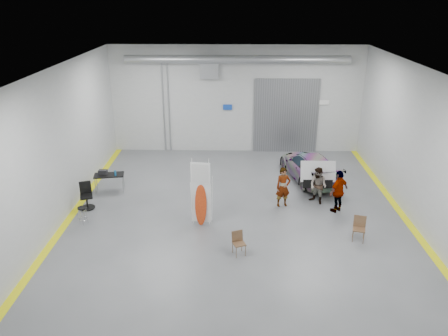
{
  "coord_description": "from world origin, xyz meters",
  "views": [
    {
      "loc": [
        -0.24,
        -16.01,
        8.58
      ],
      "look_at": [
        -0.58,
        1.52,
        1.5
      ],
      "focal_mm": 35.0,
      "sensor_mm": 36.0,
      "label": 1
    }
  ],
  "objects_px": {
    "person_b": "(318,186)",
    "person_c": "(339,191)",
    "sedan_car": "(309,166)",
    "work_table": "(107,175)",
    "surfboard_display": "(201,199)",
    "person_a": "(283,187)",
    "folding_chair_near": "(239,248)",
    "office_chair": "(87,197)",
    "shop_stool": "(83,216)",
    "folding_chair_far": "(358,233)"
  },
  "relations": [
    {
      "from": "shop_stool",
      "to": "sedan_car",
      "type": "bearing_deg",
      "value": 25.95
    },
    {
      "from": "sedan_car",
      "to": "office_chair",
      "type": "relative_size",
      "value": 3.97
    },
    {
      "from": "folding_chair_near",
      "to": "work_table",
      "type": "xyz_separation_m",
      "value": [
        -5.96,
        5.14,
        0.57
      ]
    },
    {
      "from": "work_table",
      "to": "person_b",
      "type": "bearing_deg",
      "value": -6.2
    },
    {
      "from": "surfboard_display",
      "to": "person_b",
      "type": "bearing_deg",
      "value": 27.93
    },
    {
      "from": "person_b",
      "to": "work_table",
      "type": "bearing_deg",
      "value": -142.26
    },
    {
      "from": "sedan_car",
      "to": "person_a",
      "type": "distance_m",
      "value": 3.39
    },
    {
      "from": "person_b",
      "to": "work_table",
      "type": "height_order",
      "value": "person_b"
    },
    {
      "from": "person_b",
      "to": "office_chair",
      "type": "relative_size",
      "value": 1.43
    },
    {
      "from": "folding_chair_near",
      "to": "office_chair",
      "type": "distance_m",
      "value": 7.29
    },
    {
      "from": "shop_stool",
      "to": "work_table",
      "type": "bearing_deg",
      "value": 86.36
    },
    {
      "from": "folding_chair_near",
      "to": "surfboard_display",
      "type": "bearing_deg",
      "value": 102.77
    },
    {
      "from": "surfboard_display",
      "to": "office_chair",
      "type": "height_order",
      "value": "surfboard_display"
    },
    {
      "from": "surfboard_display",
      "to": "work_table",
      "type": "distance_m",
      "value": 5.43
    },
    {
      "from": "sedan_car",
      "to": "work_table",
      "type": "xyz_separation_m",
      "value": [
        -9.5,
        -1.65,
        0.18
      ]
    },
    {
      "from": "work_table",
      "to": "folding_chair_far",
      "type": "bearing_deg",
      "value": -21.64
    },
    {
      "from": "folding_chair_near",
      "to": "work_table",
      "type": "relative_size",
      "value": 0.6
    },
    {
      "from": "sedan_car",
      "to": "work_table",
      "type": "relative_size",
      "value": 3.18
    },
    {
      "from": "person_a",
      "to": "person_c",
      "type": "height_order",
      "value": "person_c"
    },
    {
      "from": "sedan_car",
      "to": "work_table",
      "type": "height_order",
      "value": "sedan_car"
    },
    {
      "from": "shop_stool",
      "to": "work_table",
      "type": "distance_m",
      "value": 3.11
    },
    {
      "from": "folding_chair_far",
      "to": "folding_chair_near",
      "type": "bearing_deg",
      "value": -151.16
    },
    {
      "from": "folding_chair_near",
      "to": "work_table",
      "type": "height_order",
      "value": "work_table"
    },
    {
      "from": "person_b",
      "to": "surfboard_display",
      "type": "bearing_deg",
      "value": -114.09
    },
    {
      "from": "office_chair",
      "to": "folding_chair_near",
      "type": "bearing_deg",
      "value": -46.77
    },
    {
      "from": "person_c",
      "to": "shop_stool",
      "type": "height_order",
      "value": "person_c"
    },
    {
      "from": "person_a",
      "to": "work_table",
      "type": "bearing_deg",
      "value": 156.88
    },
    {
      "from": "person_c",
      "to": "folding_chair_far",
      "type": "height_order",
      "value": "person_c"
    },
    {
      "from": "folding_chair_near",
      "to": "folding_chair_far",
      "type": "distance_m",
      "value": 4.55
    },
    {
      "from": "person_c",
      "to": "office_chair",
      "type": "height_order",
      "value": "person_c"
    },
    {
      "from": "person_b",
      "to": "folding_chair_far",
      "type": "xyz_separation_m",
      "value": [
        0.97,
        -3.1,
        -0.53
      ]
    },
    {
      "from": "surfboard_display",
      "to": "folding_chair_near",
      "type": "xyz_separation_m",
      "value": [
        1.45,
        -2.13,
        -0.86
      ]
    },
    {
      "from": "person_c",
      "to": "office_chair",
      "type": "xyz_separation_m",
      "value": [
        -10.58,
        0.11,
        -0.42
      ]
    },
    {
      "from": "person_b",
      "to": "person_c",
      "type": "distance_m",
      "value": 1.05
    },
    {
      "from": "shop_stool",
      "to": "work_table",
      "type": "xyz_separation_m",
      "value": [
        0.2,
        3.07,
        0.48
      ]
    },
    {
      "from": "person_c",
      "to": "folding_chair_near",
      "type": "relative_size",
      "value": 2.17
    },
    {
      "from": "office_chair",
      "to": "shop_stool",
      "type": "bearing_deg",
      "value": -97.97
    },
    {
      "from": "sedan_car",
      "to": "work_table",
      "type": "bearing_deg",
      "value": -2.86
    },
    {
      "from": "person_b",
      "to": "person_c",
      "type": "relative_size",
      "value": 0.89
    },
    {
      "from": "person_b",
      "to": "surfboard_display",
      "type": "distance_m",
      "value": 5.31
    },
    {
      "from": "person_a",
      "to": "shop_stool",
      "type": "height_order",
      "value": "person_a"
    },
    {
      "from": "work_table",
      "to": "sedan_car",
      "type": "bearing_deg",
      "value": 9.86
    },
    {
      "from": "surfboard_display",
      "to": "folding_chair_far",
      "type": "height_order",
      "value": "surfboard_display"
    },
    {
      "from": "person_b",
      "to": "folding_chair_far",
      "type": "distance_m",
      "value": 3.29
    },
    {
      "from": "person_a",
      "to": "folding_chair_near",
      "type": "relative_size",
      "value": 2.05
    },
    {
      "from": "folding_chair_near",
      "to": "sedan_car",
      "type": "bearing_deg",
      "value": 41.11
    },
    {
      "from": "person_a",
      "to": "folding_chair_near",
      "type": "distance_m",
      "value": 4.32
    },
    {
      "from": "sedan_car",
      "to": "person_b",
      "type": "relative_size",
      "value": 2.77
    },
    {
      "from": "person_c",
      "to": "surfboard_display",
      "type": "xyz_separation_m",
      "value": [
        -5.61,
        -1.21,
        0.2
      ]
    },
    {
      "from": "shop_stool",
      "to": "person_a",
      "type": "bearing_deg",
      "value": 12.24
    }
  ]
}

